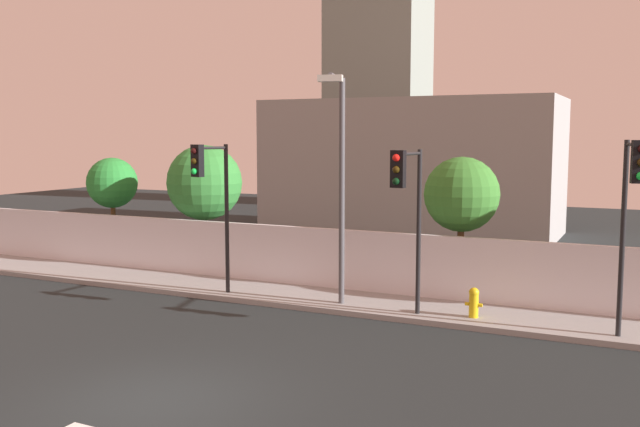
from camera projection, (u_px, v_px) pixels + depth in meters
ground_plane at (153, 401)px, 12.62m from camera, size 80.00×80.00×0.00m
sidewalk at (339, 301)px, 19.97m from camera, size 36.00×2.40×0.15m
perimeter_wall at (356, 260)px, 21.02m from camera, size 36.00×0.18×1.80m
traffic_light_left at (407, 196)px, 17.33m from camera, size 0.37×1.55×4.26m
traffic_light_center at (211, 186)px, 19.97m from camera, size 0.51×1.32×4.36m
traffic_light_right at (632, 196)px, 15.20m from camera, size 0.56×1.48×4.51m
street_lamp_curbside at (340, 170)px, 18.75m from camera, size 0.86×2.04×6.14m
fire_hydrant at (474, 301)px, 17.86m from camera, size 0.44×0.26×0.77m
roadside_tree_leftmost at (112, 183)px, 26.08m from camera, size 1.87×1.87×3.95m
roadside_tree_midleft at (204, 183)px, 24.31m from camera, size 2.61×2.61×4.44m
roadside_tree_midright at (462, 195)px, 20.46m from camera, size 2.20×2.20×4.15m
low_building_distant at (411, 167)px, 34.58m from camera, size 14.05×6.00×6.51m
tower_on_skyline at (379, 23)px, 47.05m from camera, size 6.16×5.00×24.61m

